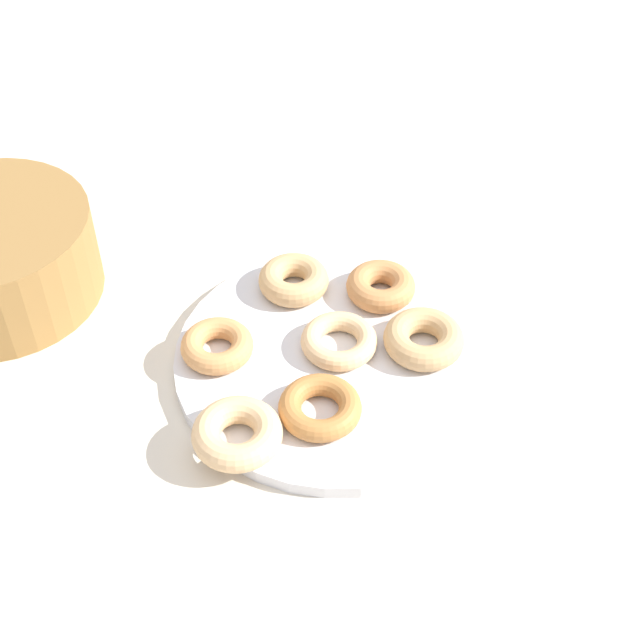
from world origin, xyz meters
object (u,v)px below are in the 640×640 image
donut_2 (320,407)px  donut_3 (294,280)px  donut_4 (217,346)px  donut_0 (237,434)px  donut_1 (339,341)px  donut_6 (424,339)px  donut_5 (381,286)px  donut_plate (337,359)px

donut_2 → donut_3: size_ratio=1.04×
donut_3 → donut_4: 0.13m
donut_0 → donut_1: size_ratio=1.08×
donut_3 → donut_4: size_ratio=1.04×
donut_2 → donut_4: bearing=101.8°
donut_6 → donut_5: bearing=76.2°
donut_1 → donut_5: donut_5 is taller
donut_plate → donut_2: (-0.07, -0.05, 0.02)m
donut_0 → donut_4: 0.13m
donut_5 → donut_0: bearing=-165.2°
donut_plate → donut_1: size_ratio=4.26×
donut_0 → donut_1: donut_0 is taller
donut_6 → donut_4: bearing=141.9°
donut_1 → donut_2: donut_2 is taller
donut_2 → donut_5: donut_5 is taller
donut_plate → donut_5: (0.10, 0.04, 0.02)m
donut_plate → donut_1: bearing=39.6°
donut_6 → donut_3: bearing=105.8°
donut_3 → donut_1: bearing=-102.2°
donut_3 → donut_6: size_ratio=0.93×
donut_0 → donut_5: bearing=14.8°
donut_6 → donut_0: bearing=173.8°
donut_6 → donut_plate: bearing=145.1°
donut_2 → donut_5: size_ratio=1.07×
donut_3 → donut_5: same height
donut_1 → donut_4: size_ratio=1.06×
donut_0 → donut_6: (0.24, -0.03, -0.00)m
donut_plate → donut_0: donut_0 is taller
donut_4 → donut_2: bearing=-78.2°
donut_4 → donut_6: donut_6 is taller
donut_1 → donut_6: donut_6 is taller
donut_3 → donut_4: donut_3 is taller
donut_1 → donut_3: size_ratio=1.02×
donut_2 → donut_6: size_ratio=0.97×
donut_1 → donut_6: (0.07, -0.06, 0.00)m
donut_5 → donut_6: same height
donut_1 → donut_3: donut_3 is taller
donut_3 → donut_4: bearing=-167.9°
donut_1 → donut_3: bearing=77.8°
donut_plate → donut_6: (0.08, -0.05, 0.02)m
donut_3 → donut_2: bearing=-121.2°
donut_plate → donut_5: bearing=21.4°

